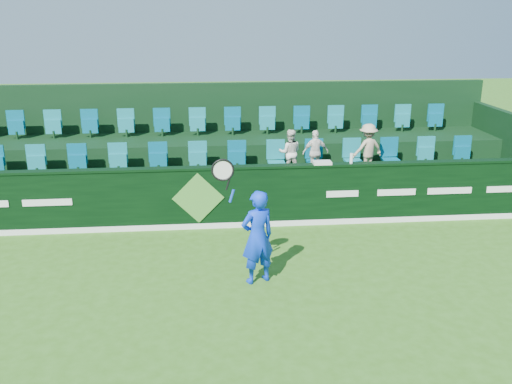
{
  "coord_description": "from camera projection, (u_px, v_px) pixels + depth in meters",
  "views": [
    {
      "loc": [
        0.15,
        -7.57,
        4.5
      ],
      "look_at": [
        1.12,
        2.8,
        1.15
      ],
      "focal_mm": 40.0,
      "sensor_mm": 36.0,
      "label": 1
    }
  ],
  "objects": [
    {
      "name": "tennis_player",
      "position": [
        257.0,
        236.0,
        9.62
      ],
      "size": [
        1.16,
        0.59,
        2.28
      ],
      "color": "#0D37E2",
      "rests_on": "ground"
    },
    {
      "name": "drinks_bottle",
      "position": [
        351.0,
        158.0,
        12.18
      ],
      "size": [
        0.07,
        0.07,
        0.22
      ],
      "primitive_type": "cylinder",
      "color": "white",
      "rests_on": "sponsor_hoarding"
    },
    {
      "name": "seat_row_back",
      "position": [
        198.0,
        125.0,
        14.97
      ],
      "size": [
        13.5,
        0.5,
        0.6
      ],
      "primitive_type": "cube",
      "color": "#055974",
      "rests_on": "stand_tier_back"
    },
    {
      "name": "stand_rear",
      "position": [
        198.0,
        138.0,
        15.23
      ],
      "size": [
        16.0,
        4.1,
        2.6
      ],
      "color": "black",
      "rests_on": "ground"
    },
    {
      "name": "sponsor_hoarding",
      "position": [
        198.0,
        198.0,
        12.13
      ],
      "size": [
        16.0,
        0.25,
        1.35
      ],
      "color": "black",
      "rests_on": "ground"
    },
    {
      "name": "seat_row_front",
      "position": [
        198.0,
        160.0,
        13.42
      ],
      "size": [
        13.5,
        0.5,
        0.6
      ],
      "primitive_type": "cube",
      "color": "#055974",
      "rests_on": "stand_tier_front"
    },
    {
      "name": "spectator_right",
      "position": [
        368.0,
        149.0,
        13.32
      ],
      "size": [
        0.85,
        0.63,
        1.18
      ],
      "primitive_type": "imported",
      "rotation": [
        0.0,
        0.0,
        3.42
      ],
      "color": "tan",
      "rests_on": "stand_tier_front"
    },
    {
      "name": "towel",
      "position": [
        322.0,
        163.0,
        12.15
      ],
      "size": [
        0.38,
        0.25,
        0.06
      ],
      "primitive_type": "cube",
      "color": "silver",
      "rests_on": "sponsor_hoarding"
    },
    {
      "name": "stand_tier_back",
      "position": [
        199.0,
        163.0,
        14.98
      ],
      "size": [
        16.0,
        1.8,
        1.3
      ],
      "primitive_type": "cube",
      "color": "black",
      "rests_on": "ground"
    },
    {
      "name": "ground",
      "position": [
        199.0,
        324.0,
        8.54
      ],
      "size": [
        60.0,
        60.0,
        0.0
      ],
      "primitive_type": "plane",
      "color": "#326317",
      "rests_on": "ground"
    },
    {
      "name": "spectator_middle",
      "position": [
        315.0,
        152.0,
        13.23
      ],
      "size": [
        0.64,
        0.32,
        1.05
      ],
      "primitive_type": "imported",
      "rotation": [
        0.0,
        0.0,
        3.25
      ],
      "color": "white",
      "rests_on": "stand_tier_front"
    },
    {
      "name": "spectator_left",
      "position": [
        290.0,
        152.0,
        13.18
      ],
      "size": [
        0.56,
        0.46,
        1.08
      ],
      "primitive_type": "imported",
      "rotation": [
        0.0,
        0.0,
        3.03
      ],
      "color": "white",
      "rests_on": "stand_tier_front"
    },
    {
      "name": "stand_tier_front",
      "position": [
        199.0,
        194.0,
        13.26
      ],
      "size": [
        16.0,
        2.0,
        0.8
      ],
      "primitive_type": "cube",
      "color": "black",
      "rests_on": "ground"
    }
  ]
}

